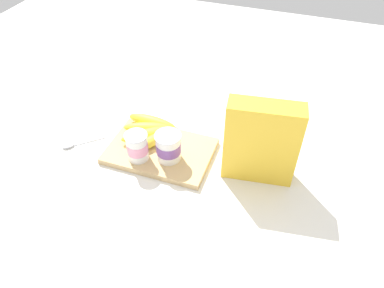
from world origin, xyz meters
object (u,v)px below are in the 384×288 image
cereal_box (261,142)px  spoon (77,144)px  cutting_board (160,151)px  banana_bunch (151,131)px  yogurt_cup_back (137,147)px  yogurt_cup_front (168,147)px

cereal_box → spoon: cereal_box is taller
spoon → cutting_board: bearing=-168.7°
banana_bunch → yogurt_cup_back: bearing=93.7°
cereal_box → yogurt_cup_back: cereal_box is taller
spoon → banana_bunch: bearing=-154.3°
cutting_board → yogurt_cup_front: 0.07m
banana_bunch → spoon: size_ratio=1.70×
cereal_box → spoon: bearing=178.7°
cutting_board → yogurt_cup_back: (0.04, 0.06, 0.05)m
yogurt_cup_back → spoon: size_ratio=0.80×
banana_bunch → spoon: banana_bunch is taller
cereal_box → yogurt_cup_back: size_ratio=2.77×
spoon → yogurt_cup_front: bearing=-175.1°
cereal_box → banana_bunch: size_ratio=1.30×
cutting_board → yogurt_cup_back: size_ratio=3.55×
yogurt_cup_front → banana_bunch: (0.09, -0.08, -0.02)m
cereal_box → yogurt_cup_back: (0.34, 0.07, -0.06)m
yogurt_cup_back → spoon: (0.22, -0.00, -0.06)m
yogurt_cup_front → cereal_box: bearing=-171.2°
cereal_box → banana_bunch: (0.34, -0.04, -0.08)m
yogurt_cup_front → cutting_board: bearing=-33.3°
cutting_board → spoon: cutting_board is taller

